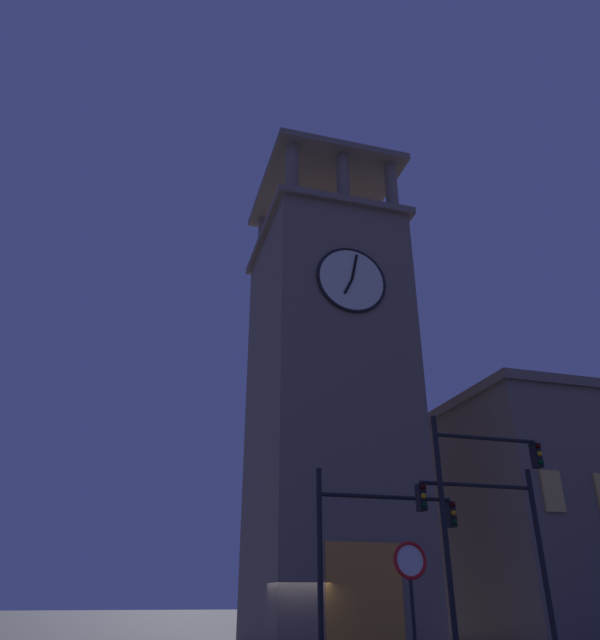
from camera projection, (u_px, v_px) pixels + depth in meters
name	position (u px, v px, depth m)	size (l,w,h in m)	color
clocktower	(327.00, 405.00, 30.30)	(7.63, 8.98, 28.28)	#75665B
traffic_signal_near	(500.00, 533.00, 17.02)	(3.91, 0.41, 5.56)	black
traffic_signal_mid	(474.00, 501.00, 16.75)	(3.57, 0.41, 6.89)	black
traffic_signal_far	(369.00, 537.00, 16.71)	(4.37, 0.41, 5.40)	black
no_horn_sign	(411.00, 574.00, 12.47)	(0.78, 0.14, 3.07)	black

